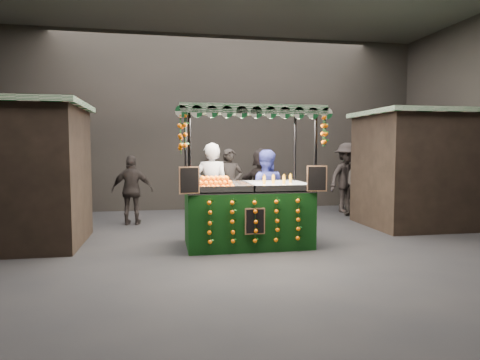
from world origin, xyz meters
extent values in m
plane|color=black|center=(0.00, 0.00, 0.00)|extent=(12.00, 12.00, 0.00)
cube|color=black|center=(0.00, 5.00, 2.50)|extent=(12.00, 0.10, 5.00)
cube|color=black|center=(0.00, -5.00, 2.50)|extent=(12.00, 0.10, 5.00)
cube|color=black|center=(-4.40, 1.00, 1.25)|extent=(2.80, 2.00, 2.50)
cube|color=black|center=(4.40, 1.50, 1.25)|extent=(2.80, 2.00, 2.50)
cube|color=#0F471E|center=(4.40, 1.50, 2.55)|extent=(3.00, 2.20, 0.10)
cube|color=black|center=(-0.03, 0.29, 0.50)|extent=(2.20, 1.20, 1.00)
cube|color=silver|center=(-0.03, 0.29, 1.02)|extent=(2.20, 1.20, 0.04)
cylinder|color=black|center=(-1.10, -0.28, 1.20)|extent=(0.05, 0.05, 2.40)
cylinder|color=black|center=(1.04, -0.28, 1.20)|extent=(0.05, 0.05, 2.40)
cylinder|color=black|center=(-1.10, 0.86, 1.20)|extent=(0.05, 0.05, 2.40)
cylinder|color=black|center=(1.04, 0.86, 1.20)|extent=(0.05, 0.05, 2.40)
cube|color=#0F471E|center=(-0.03, 0.29, 2.44)|extent=(2.45, 1.45, 0.08)
cube|color=silver|center=(0.57, 0.29, 1.08)|extent=(0.98, 1.08, 0.08)
cube|color=black|center=(-1.11, -0.34, 1.25)|extent=(0.34, 0.10, 0.44)
cube|color=black|center=(1.05, -0.34, 1.25)|extent=(0.34, 0.10, 0.44)
cube|color=black|center=(-0.03, -0.35, 0.55)|extent=(0.34, 0.03, 0.44)
imported|color=gray|center=(-0.56, 1.34, 0.94)|extent=(0.76, 0.58, 1.88)
imported|color=navy|center=(0.52, 1.19, 0.87)|extent=(0.97, 0.84, 1.74)
imported|color=black|center=(0.09, 3.04, 0.88)|extent=(0.69, 0.50, 1.76)
imported|color=black|center=(3.46, 2.92, 0.82)|extent=(0.99, 0.92, 1.63)
imported|color=black|center=(-2.24, 2.79, 0.80)|extent=(0.97, 0.48, 1.61)
imported|color=black|center=(3.45, 3.67, 0.96)|extent=(1.41, 1.10, 1.92)
imported|color=black|center=(-4.50, 2.98, 0.93)|extent=(0.98, 0.70, 1.87)
imported|color=#292221|center=(0.94, 3.23, 0.89)|extent=(1.37, 1.65, 1.77)
imported|color=#292321|center=(-0.31, 4.19, 0.85)|extent=(0.45, 0.65, 1.70)
camera|label=1|loc=(-1.51, -7.08, 1.76)|focal=31.29mm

